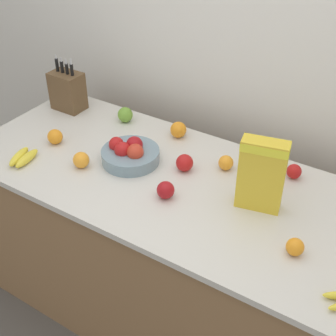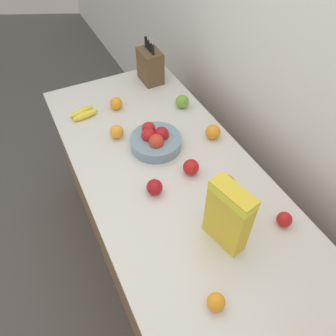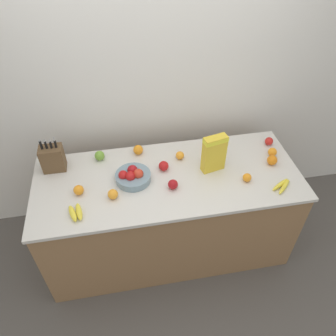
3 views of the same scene
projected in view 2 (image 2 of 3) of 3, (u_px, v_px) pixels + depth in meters
ground_plane at (174, 267)px, 2.29m from camera, size 14.00×14.00×0.00m
wall_back at (301, 81)px, 1.53m from camera, size 9.00×0.06×2.60m
counter at (175, 231)px, 1.95m from camera, size 2.12×0.87×0.91m
knife_block at (150, 66)px, 2.16m from camera, size 0.18×0.12×0.31m
cereal_box at (228, 214)px, 1.27m from camera, size 0.20×0.12×0.32m
fruit_bowl at (155, 140)px, 1.76m from camera, size 0.28×0.28×0.12m
banana_bunch_left at (83, 113)px, 1.96m from camera, size 0.12×0.18×0.04m
apple_rightmost at (154, 187)px, 1.54m from camera, size 0.08×0.08×0.08m
apple_middle at (191, 167)px, 1.63m from camera, size 0.08×0.08×0.08m
apple_near_bananas at (284, 219)px, 1.42m from camera, size 0.07×0.07×0.07m
apple_rear at (182, 102)px, 2.00m from camera, size 0.08×0.08×0.08m
orange_near_bowl at (216, 302)px, 1.18m from camera, size 0.07×0.07×0.07m
orange_by_cereal at (116, 103)px, 1.99m from camera, size 0.08×0.08×0.08m
orange_front_center at (227, 182)px, 1.57m from camera, size 0.07×0.07×0.07m
orange_mid_right at (117, 132)px, 1.81m from camera, size 0.08×0.08×0.08m
orange_mid_left at (213, 132)px, 1.81m from camera, size 0.08×0.08×0.08m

